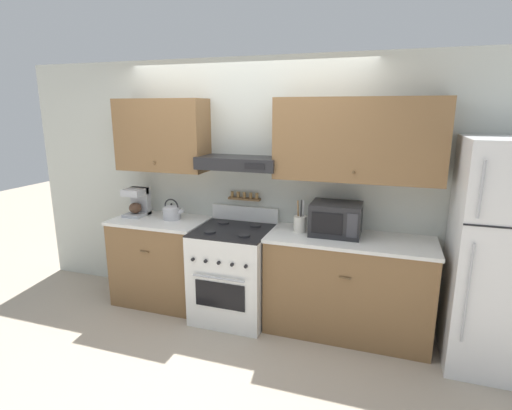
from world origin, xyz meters
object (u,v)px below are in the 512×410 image
object	(u,v)px
stove_range	(234,273)
refrigerator	(499,256)
utensil_crock	(300,223)
microwave	(336,219)
tea_kettle	(172,212)
coffee_maker	(138,201)

from	to	relation	value
stove_range	refrigerator	xyz separation A→B (m)	(2.27, -0.03, 0.46)
utensil_crock	microwave	bearing A→B (deg)	3.10
stove_range	tea_kettle	bearing A→B (deg)	172.28
coffee_maker	microwave	size ratio (longest dim) A/B	0.66
coffee_maker	stove_range	bearing A→B (deg)	-6.37
utensil_crock	tea_kettle	bearing A→B (deg)	-180.00
microwave	stove_range	bearing A→B (deg)	-173.10
refrigerator	utensil_crock	xyz separation A→B (m)	(-1.63, 0.13, 0.08)
refrigerator	coffee_maker	distance (m)	3.44
refrigerator	microwave	size ratio (longest dim) A/B	4.10
refrigerator	utensil_crock	bearing A→B (deg)	175.58
coffee_maker	microwave	world-z (taller)	coffee_maker
stove_range	utensil_crock	size ratio (longest dim) A/B	3.51
coffee_maker	tea_kettle	bearing A→B (deg)	-4.08
tea_kettle	coffee_maker	world-z (taller)	coffee_maker
tea_kettle	utensil_crock	world-z (taller)	utensil_crock
microwave	tea_kettle	bearing A→B (deg)	-179.40
stove_range	microwave	world-z (taller)	microwave
tea_kettle	utensil_crock	bearing A→B (deg)	0.00
refrigerator	coffee_maker	bearing A→B (deg)	177.38
microwave	utensil_crock	distance (m)	0.34
tea_kettle	microwave	xyz separation A→B (m)	(1.70, 0.02, 0.07)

